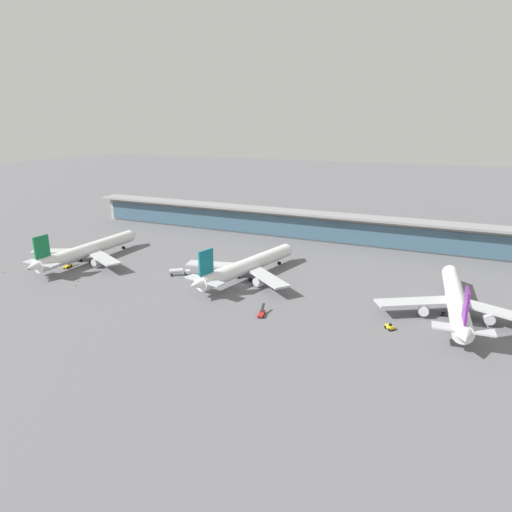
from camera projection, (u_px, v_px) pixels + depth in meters
ground_plane at (241, 285)px, 172.68m from camera, size 1200.00×1200.00×0.00m
airliner_left_stand at (87, 250)px, 200.27m from camera, size 51.07×66.21×17.68m
airliner_centre_stand at (247, 266)px, 178.01m from camera, size 49.79×65.75×17.68m
airliner_right_stand at (456, 300)px, 143.70m from camera, size 50.90×66.41×17.68m
service_truck_near_nose_olive at (34, 268)px, 191.14m from camera, size 6.90×3.33×2.70m
service_truck_under_wing_white at (179, 271)px, 183.40m from camera, size 8.25×6.93×2.95m
service_truck_by_tail_red at (262, 313)px, 145.00m from camera, size 2.84×6.93×2.70m
service_truck_on_taxiway_yellow at (68, 266)px, 193.66m from camera, size 3.39×6.89×2.70m
service_truck_at_far_stand_yellow at (389, 327)px, 135.18m from camera, size 3.21×3.24×2.05m
terminal_building at (306, 224)px, 240.88m from camera, size 274.39×12.80×15.20m
safety_cone_alpha at (60, 277)px, 180.40m from camera, size 0.62×0.62×0.70m
safety_cone_bravo at (75, 285)px, 171.51m from camera, size 0.62×0.62×0.70m
safety_cone_charlie at (74, 278)px, 179.40m from camera, size 0.62×0.62×0.70m
safety_cone_delta at (5, 271)px, 187.57m from camera, size 0.62×0.62×0.70m
safety_cone_echo at (78, 281)px, 176.59m from camera, size 0.62×0.62×0.70m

